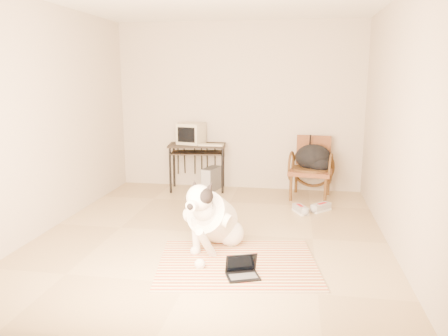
% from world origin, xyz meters
% --- Properties ---
extents(floor, '(4.50, 4.50, 0.00)m').
position_xyz_m(floor, '(0.00, 0.00, 0.00)').
color(floor, tan).
rests_on(floor, ground).
extents(wall_back, '(4.50, 0.00, 4.50)m').
position_xyz_m(wall_back, '(0.00, 2.25, 1.35)').
color(wall_back, '#BAAC99').
rests_on(wall_back, floor).
extents(wall_front, '(4.50, 0.00, 4.50)m').
position_xyz_m(wall_front, '(0.00, -2.25, 1.35)').
color(wall_front, '#BAAC99').
rests_on(wall_front, floor).
extents(wall_left, '(0.00, 4.50, 4.50)m').
position_xyz_m(wall_left, '(-2.00, 0.00, 1.35)').
color(wall_left, '#BAAC99').
rests_on(wall_left, floor).
extents(wall_right, '(0.00, 4.50, 4.50)m').
position_xyz_m(wall_right, '(2.00, 0.00, 1.35)').
color(wall_right, '#BAAC99').
rests_on(wall_right, floor).
extents(rug, '(1.73, 1.43, 0.02)m').
position_xyz_m(rug, '(0.41, -0.83, 0.01)').
color(rug, '#B83A23').
rests_on(rug, floor).
extents(dog, '(0.61, 1.18, 0.85)m').
position_xyz_m(dog, '(0.09, -0.49, 0.34)').
color(dog, silver).
rests_on(dog, rug).
extents(laptop, '(0.35, 0.31, 0.21)m').
position_xyz_m(laptop, '(0.49, -1.12, 0.07)').
color(laptop, black).
rests_on(laptop, rug).
extents(computer_desk, '(0.98, 0.63, 0.76)m').
position_xyz_m(computer_desk, '(-0.63, 1.95, 0.65)').
color(computer_desk, black).
rests_on(computer_desk, floor).
extents(crt_monitor, '(0.44, 0.43, 0.34)m').
position_xyz_m(crt_monitor, '(-0.74, 1.99, 0.93)').
color(crt_monitor, '#B5AA8E').
rests_on(crt_monitor, computer_desk).
extents(desk_keyboard, '(0.39, 0.15, 0.03)m').
position_xyz_m(desk_keyboard, '(-0.38, 1.84, 0.77)').
color(desk_keyboard, '#B5AA8E').
rests_on(desk_keyboard, computer_desk).
extents(pc_tower, '(0.27, 0.44, 0.38)m').
position_xyz_m(pc_tower, '(-0.41, 1.96, 0.19)').
color(pc_tower, '#4B4C4E').
rests_on(pc_tower, floor).
extents(rattan_chair, '(0.70, 0.68, 0.93)m').
position_xyz_m(rattan_chair, '(1.19, 1.83, 0.47)').
color(rattan_chair, brown).
rests_on(rattan_chair, floor).
extents(backpack, '(0.54, 0.47, 0.40)m').
position_xyz_m(backpack, '(1.23, 1.80, 0.61)').
color(backpack, black).
rests_on(backpack, rattan_chair).
extents(sneaker_left, '(0.24, 0.32, 0.10)m').
position_xyz_m(sneaker_left, '(1.03, 0.98, 0.05)').
color(sneaker_left, silver).
rests_on(sneaker_left, floor).
extents(sneaker_right, '(0.31, 0.31, 0.11)m').
position_xyz_m(sneaker_right, '(1.32, 1.10, 0.05)').
color(sneaker_right, silver).
rests_on(sneaker_right, floor).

